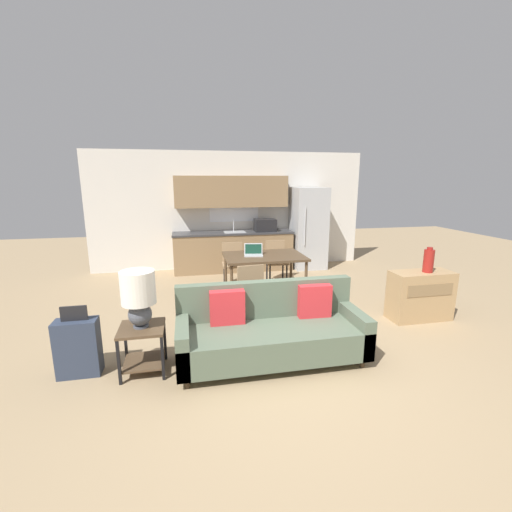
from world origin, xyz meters
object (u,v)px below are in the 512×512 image
at_px(refrigerator, 308,228).
at_px(vase, 429,261).
at_px(couch, 270,331).
at_px(dining_chair_near_left, 248,287).
at_px(table_lamp, 138,294).
at_px(dining_chair_far_right, 276,259).
at_px(side_table, 143,342).
at_px(suitcase, 78,347).
at_px(laptop, 253,252).
at_px(dining_chair_far_left, 233,262).
at_px(credenza, 420,295).
at_px(dining_table, 264,259).

bearing_deg(refrigerator, vase, -79.34).
relative_size(couch, dining_chair_near_left, 2.52).
relative_size(table_lamp, dining_chair_far_right, 0.73).
height_order(side_table, suitcase, suitcase).
bearing_deg(suitcase, laptop, 41.87).
distance_m(couch, dining_chair_far_left, 2.93).
bearing_deg(couch, side_table, 179.69).
bearing_deg(refrigerator, credenza, -80.21).
distance_m(dining_chair_far_left, dining_chair_near_left, 1.65).
bearing_deg(dining_chair_near_left, vase, 161.37).
bearing_deg(credenza, side_table, -170.10).
height_order(side_table, vase, vase).
xyz_separation_m(credenza, vase, (0.06, -0.02, 0.54)).
height_order(table_lamp, dining_chair_far_right, table_lamp).
relative_size(dining_chair_far_left, suitcase, 1.08).
xyz_separation_m(couch, vase, (2.55, 0.67, 0.57)).
height_order(side_table, credenza, credenza).
xyz_separation_m(credenza, dining_chair_far_left, (-2.52, 2.23, 0.11)).
bearing_deg(dining_chair_near_left, table_lamp, 36.56).
xyz_separation_m(dining_table, vase, (2.14, -1.46, 0.21)).
bearing_deg(couch, table_lamp, 179.38).
distance_m(refrigerator, dining_chair_far_left, 2.28).
relative_size(credenza, dining_chair_far_right, 1.08).
bearing_deg(table_lamp, vase, 9.30).
bearing_deg(credenza, laptop, 146.88).
bearing_deg(credenza, dining_chair_far_right, 125.64).
relative_size(dining_table, laptop, 3.89).
distance_m(refrigerator, table_lamp, 5.22).
bearing_deg(credenza, table_lamp, -170.22).
xyz_separation_m(dining_table, dining_chair_far_right, (0.45, 0.85, -0.22)).
bearing_deg(refrigerator, dining_chair_near_left, -125.43).
xyz_separation_m(dining_table, table_lamp, (-1.84, -2.11, 0.19)).
xyz_separation_m(credenza, dining_chair_far_right, (-1.63, 2.28, 0.11)).
bearing_deg(table_lamp, dining_table, 48.81).
bearing_deg(dining_table, credenza, -34.50).
height_order(dining_chair_near_left, dining_chair_far_right, same).
distance_m(dining_chair_far_right, suitcase, 4.14).
relative_size(dining_chair_near_left, suitcase, 1.08).
height_order(refrigerator, suitcase, refrigerator).
distance_m(vase, dining_chair_near_left, 2.68).
height_order(dining_chair_far_right, laptop, laptop).
relative_size(dining_chair_far_right, laptop, 2.37).
relative_size(table_lamp, credenza, 0.68).
height_order(couch, suitcase, couch).
xyz_separation_m(dining_table, laptop, (-0.18, 0.05, 0.11)).
distance_m(refrigerator, dining_chair_near_left, 3.39).
bearing_deg(refrigerator, suitcase, -135.61).
bearing_deg(laptop, refrigerator, 57.10).
bearing_deg(vase, credenza, 156.40).
relative_size(credenza, dining_chair_far_left, 1.08).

